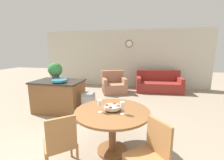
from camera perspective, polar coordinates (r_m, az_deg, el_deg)
wall_back at (r=7.37m, az=4.07°, el=8.15°), size 8.00×0.09×2.70m
dining_table at (r=2.59m, az=0.11°, el=-14.97°), size 1.24×1.24×0.75m
dining_chair_near_left at (r=2.33m, az=-19.02°, el=-21.13°), size 0.59×0.59×0.89m
dining_chair_near_right at (r=2.08m, az=14.56°, el=-25.35°), size 0.59×0.59×0.89m
fruit_bowl at (r=2.50m, az=0.11°, el=-10.27°), size 0.27×0.27×0.11m
wine_glass_left at (r=2.40m, az=-4.69°, el=-8.86°), size 0.07×0.07×0.20m
wine_glass_right at (r=2.33m, az=3.95°, el=-9.47°), size 0.07×0.07×0.20m
kitchen_island at (r=4.59m, az=-19.53°, el=-5.70°), size 1.35×0.89×0.89m
teal_bowl at (r=4.23m, az=-19.43°, el=-0.20°), size 0.40×0.40×0.08m
potted_plant at (r=4.67m, az=-20.82°, el=3.55°), size 0.41×0.41×0.50m
trash_bin at (r=4.17m, az=-8.86°, el=-8.94°), size 0.29×0.30×0.61m
couch at (r=6.72m, az=17.27°, el=-1.67°), size 1.92×1.03×0.88m
armchair at (r=6.27m, az=0.65°, el=-2.05°), size 1.19×1.15×0.89m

